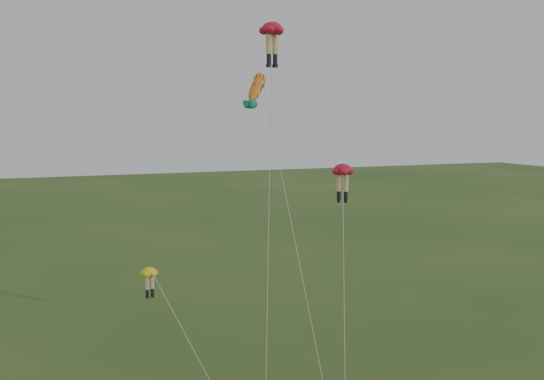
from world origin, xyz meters
name	(u,v)px	position (x,y,z in m)	size (l,w,h in m)	color
legs_kite_red_high	(272,35)	(2.03, 7.39, 21.47)	(4.27, 8.09, 22.34)	red
legs_kite_red_mid	(343,175)	(6.95, 6.79, 12.37)	(6.19, 11.26, 13.12)	red
legs_kite_yellow	(153,281)	(-6.85, 2.25, 7.50)	(4.14, 7.87, 8.20)	yellow
fish_kite	(257,90)	(1.55, 8.95, 18.09)	(2.48, 13.48, 19.51)	yellow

